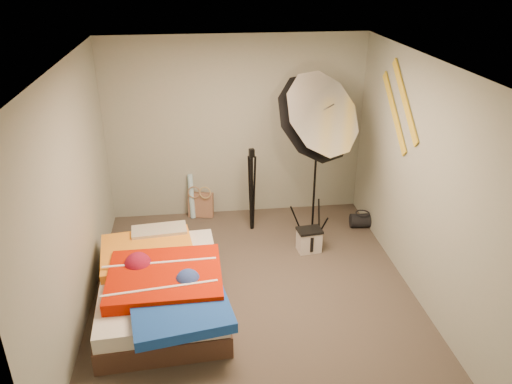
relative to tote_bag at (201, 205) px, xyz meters
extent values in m
plane|color=#4D4339|center=(0.53, -1.90, -0.17)|extent=(4.00, 4.00, 0.00)
plane|color=silver|center=(0.53, -1.90, 2.33)|extent=(4.00, 4.00, 0.00)
plane|color=gray|center=(0.53, 0.10, 1.08)|extent=(3.50, 0.00, 3.50)
plane|color=gray|center=(0.53, -3.90, 1.08)|extent=(3.50, 0.00, 3.50)
plane|color=gray|center=(-1.22, -1.90, 1.08)|extent=(0.00, 4.00, 4.00)
plane|color=gray|center=(2.28, -1.90, 1.08)|extent=(0.00, 4.00, 4.00)
cube|color=#9B6F55|center=(0.00, 0.00, 0.00)|extent=(0.37, 0.22, 0.36)
cylinder|color=#52ACCC|center=(-0.13, 0.00, 0.14)|extent=(0.09, 0.19, 0.63)
cube|color=beige|center=(1.32, -1.10, -0.04)|extent=(0.30, 0.23, 0.28)
cylinder|color=black|center=(2.18, -0.60, -0.08)|extent=(0.33, 0.22, 0.19)
cube|color=gold|center=(2.26, -1.30, 1.78)|extent=(0.02, 0.91, 0.78)
cube|color=gold|center=(2.26, -1.05, 1.58)|extent=(0.02, 0.91, 0.78)
cube|color=#4A3025|center=(-0.45, -2.01, -0.06)|extent=(1.35, 1.85, 0.23)
cube|color=silver|center=(-0.45, -2.01, 0.14)|extent=(1.31, 1.82, 0.16)
cube|color=orange|center=(-0.61, -1.61, 0.25)|extent=(1.08, 0.98, 0.12)
cube|color=#C41800|center=(-0.40, -2.14, 0.27)|extent=(1.13, 0.95, 0.14)
cube|color=#194BB5|center=(-0.23, -2.66, 0.24)|extent=(1.00, 0.85, 0.11)
cube|color=#C38E8E|center=(-0.50, -1.25, 0.29)|extent=(0.65, 0.34, 0.12)
cylinder|color=black|center=(1.46, -0.67, 0.71)|extent=(0.04, 0.04, 1.77)
cube|color=black|center=(1.46, -0.67, 1.54)|extent=(0.09, 0.09, 0.11)
cone|color=white|center=(1.37, -0.89, 1.49)|extent=(1.12, 1.27, 1.30)
cylinder|color=black|center=(0.68, -0.45, 0.35)|extent=(0.04, 0.04, 1.05)
cube|color=black|center=(0.68, -0.45, 0.93)|extent=(0.08, 0.08, 0.11)
camera|label=1|loc=(0.00, -6.37, 3.19)|focal=35.00mm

